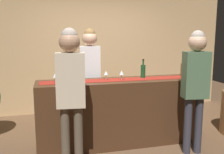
{
  "coord_description": "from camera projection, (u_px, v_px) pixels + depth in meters",
  "views": [
    {
      "loc": [
        -1.04,
        -3.59,
        1.67
      ],
      "look_at": [
        -0.12,
        0.0,
        1.06
      ],
      "focal_mm": 39.88,
      "sensor_mm": 36.0,
      "label": 1
    }
  ],
  "objects": [
    {
      "name": "wine_bottle_clear",
      "position": [
        69.0,
        75.0,
        3.55
      ],
      "size": [
        0.07,
        0.07,
        0.3
      ],
      "color": "#B2C6C1",
      "rests_on": "bar_counter"
    },
    {
      "name": "wine_glass_near_customer",
      "position": [
        106.0,
        73.0,
        3.77
      ],
      "size": [
        0.07,
        0.07,
        0.14
      ],
      "color": "silver",
      "rests_on": "bar_counter"
    },
    {
      "name": "bar_counter",
      "position": [
        120.0,
        112.0,
        3.88
      ],
      "size": [
        2.5,
        0.6,
        1.01
      ],
      "primitive_type": "cube",
      "color": "#472B19",
      "rests_on": "ground"
    },
    {
      "name": "counter_runner_cloth",
      "position": [
        120.0,
        80.0,
        3.79
      ],
      "size": [
        2.38,
        0.28,
        0.01
      ],
      "primitive_type": "cube",
      "color": "maroon",
      "rests_on": "bar_counter"
    },
    {
      "name": "wine_glass_far_end",
      "position": [
        55.0,
        76.0,
        3.53
      ],
      "size": [
        0.07,
        0.07,
        0.14
      ],
      "color": "silver",
      "rests_on": "bar_counter"
    },
    {
      "name": "wine_bottle_amber",
      "position": [
        183.0,
        69.0,
        4.14
      ],
      "size": [
        0.07,
        0.07,
        0.3
      ],
      "color": "brown",
      "rests_on": "bar_counter"
    },
    {
      "name": "ground_plane",
      "position": [
        119.0,
        142.0,
        3.96
      ],
      "size": [
        10.0,
        10.0,
        0.0
      ],
      "primitive_type": "plane",
      "color": "brown"
    },
    {
      "name": "wine_bottle_green",
      "position": [
        143.0,
        71.0,
        3.95
      ],
      "size": [
        0.07,
        0.07,
        0.3
      ],
      "color": "#194723",
      "rests_on": "bar_counter"
    },
    {
      "name": "bartender",
      "position": [
        90.0,
        68.0,
        4.24
      ],
      "size": [
        0.36,
        0.25,
        1.8
      ],
      "rotation": [
        0.0,
        0.0,
        3.04
      ],
      "color": "#26262B",
      "rests_on": "ground"
    },
    {
      "name": "customer_sipping",
      "position": [
        196.0,
        79.0,
        3.44
      ],
      "size": [
        0.37,
        0.25,
        1.75
      ],
      "rotation": [
        0.0,
        0.0,
        -0.15
      ],
      "color": "#33333D",
      "rests_on": "ground"
    },
    {
      "name": "wine_glass_mid_counter",
      "position": [
        122.0,
        73.0,
        3.77
      ],
      "size": [
        0.07,
        0.07,
        0.14
      ],
      "color": "silver",
      "rests_on": "bar_counter"
    },
    {
      "name": "customer_browsing",
      "position": [
        71.0,
        84.0,
        2.97
      ],
      "size": [
        0.36,
        0.25,
        1.76
      ],
      "rotation": [
        0.0,
        0.0,
        -0.1
      ],
      "color": "brown",
      "rests_on": "ground"
    },
    {
      "name": "back_wall",
      "position": [
        96.0,
        46.0,
        5.54
      ],
      "size": [
        6.0,
        0.12,
        2.9
      ],
      "primitive_type": "cube",
      "color": "tan",
      "rests_on": "ground"
    }
  ]
}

